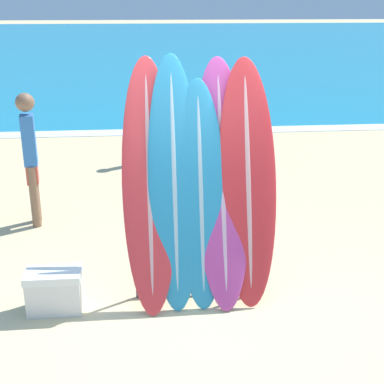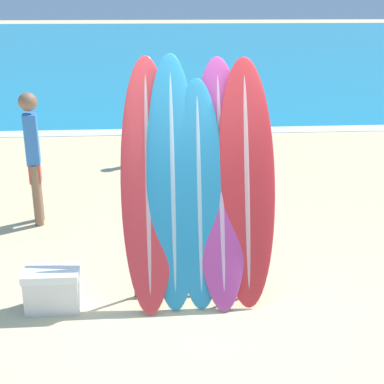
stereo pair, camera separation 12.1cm
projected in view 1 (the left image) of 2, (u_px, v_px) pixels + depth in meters
name	position (u px, v px, depth m)	size (l,w,h in m)	color
ground_plane	(205.00, 307.00, 5.42)	(160.00, 160.00, 0.00)	beige
ocean_water	(148.00, 41.00, 39.97)	(120.00, 60.00, 0.01)	teal
surfboard_rack	(199.00, 256.00, 5.50)	(1.33, 0.04, 0.84)	#47474C
surfboard_slot_0	(149.00, 183.00, 5.33)	(0.54, 1.12, 2.42)	red
surfboard_slot_1	(174.00, 182.00, 5.31)	(0.52, 0.95, 2.45)	teal
surfboard_slot_2	(201.00, 194.00, 5.33)	(0.50, 0.84, 2.21)	teal
surfboard_slot_3	(222.00, 182.00, 5.38)	(0.56, 1.08, 2.41)	#B23D8E
surfboard_slot_4	(248.00, 182.00, 5.37)	(0.58, 0.91, 2.41)	red
person_near_water	(30.00, 155.00, 7.10)	(0.24, 0.30, 1.81)	#846047
person_mid_beach	(160.00, 112.00, 10.05)	(0.30, 0.27, 1.73)	tan
cooler_box	(55.00, 291.00, 5.29)	(0.55, 0.33, 0.43)	silver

